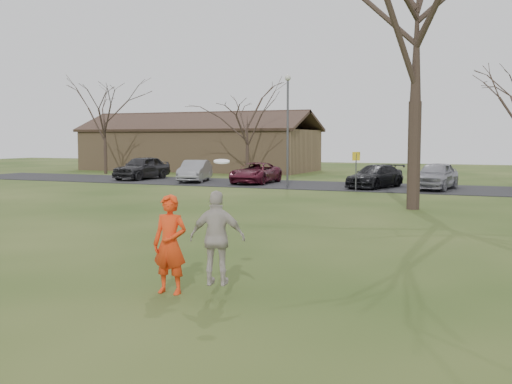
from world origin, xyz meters
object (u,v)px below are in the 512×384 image
player_defender (170,244)px  car_2 (255,173)px  car_3 (375,176)px  catching_play (217,238)px  car_1 (195,171)px  big_tree (417,27)px  car_0 (142,168)px  lamp_post (288,117)px  building (199,148)px  car_4 (436,176)px

player_defender → car_2: 26.41m
car_3 → catching_play: size_ratio=2.02×
car_1 → big_tree: (15.06, -9.68, 6.28)m
player_defender → car_1: player_defender is taller
car_0 → car_1: car_0 is taller
car_2 → catching_play: bearing=-70.3°
player_defender → catching_play: size_ratio=0.81×
car_0 → car_3: (15.99, -0.91, -0.15)m
player_defender → car_0: player_defender is taller
big_tree → player_defender: bearing=-97.6°
car_2 → big_tree: size_ratio=0.33×
car_1 → lamp_post: bearing=-33.1°
car_1 → big_tree: 18.98m
car_0 → big_tree: bearing=-24.7°
player_defender → car_2: (-8.98, 24.84, -0.21)m
player_defender → building: bearing=114.9°
car_1 → car_2: (4.09, 0.23, -0.05)m
catching_play → big_tree: big_tree is taller
player_defender → lamp_post: lamp_post is taller
car_0 → lamp_post: bearing=-10.6°
car_1 → catching_play: catching_play is taller
car_1 → building: (-6.94, 13.32, 1.21)m
car_0 → car_4: bearing=1.0°
car_0 → car_3: bearing=0.0°
building → player_defender: bearing=-62.2°
car_1 → car_4: size_ratio=0.95×
lamp_post → big_tree: bearing=-43.2°
car_2 → lamp_post: bearing=-41.2°
car_0 → big_tree: big_tree is taller
player_defender → car_4: 24.58m
car_4 → big_tree: big_tree is taller
player_defender → car_1: size_ratio=0.43×
car_0 → car_4: size_ratio=1.06×
car_2 → car_4: 10.72m
car_3 → lamp_post: lamp_post is taller
car_0 → car_3: car_0 is taller
car_2 → building: (-11.03, 13.09, 1.26)m
car_0 → car_3: 16.02m
building → lamp_post: bearing=-47.9°
big_tree → catching_play: bearing=-93.9°
catching_play → big_tree: 16.12m
car_0 → building: bearing=104.5°
catching_play → car_0: bearing=126.1°
car_3 → big_tree: 11.88m
catching_play → big_tree: size_ratio=0.16×
car_0 → car_1: 4.48m
catching_play → lamp_post: size_ratio=0.35×
car_0 → building: 12.95m
car_3 → building: (-18.50, 13.57, 1.26)m
car_3 → big_tree: size_ratio=0.31×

